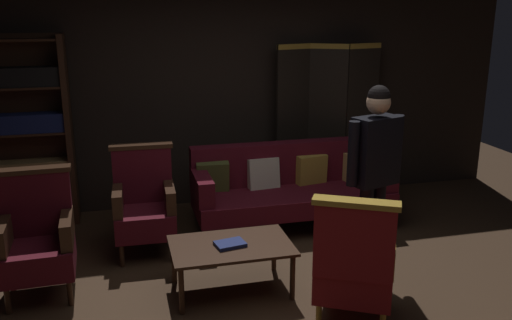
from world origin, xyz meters
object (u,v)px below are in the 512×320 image
object	(u,v)px
bookshelf	(27,128)
armchair_wing_left	(144,204)
coffee_table	(231,249)
armchair_gilt_accent	(354,263)
armchair_wing_right	(38,238)
velvet_couch	(290,185)
book_navy_cloth	(230,244)
standing_figure	(375,165)
folding_screen	(327,121)

from	to	relation	value
bookshelf	armchair_wing_left	distance (m)	1.65
coffee_table	armchair_gilt_accent	bearing A→B (deg)	-41.80
coffee_table	armchair_wing_right	bearing A→B (deg)	166.49
armchair_gilt_accent	coffee_table	bearing A→B (deg)	138.20
bookshelf	armchair_wing_left	world-z (taller)	bookshelf
velvet_couch	book_navy_cloth	distance (m)	1.60
armchair_gilt_accent	standing_figure	size ratio (longest dim) A/B	0.61
velvet_couch	armchair_gilt_accent	xyz separation A→B (m)	(-0.14, -1.98, 0.03)
coffee_table	folding_screen	bearing A→B (deg)	51.04
folding_screen	armchair_gilt_accent	bearing A→B (deg)	-107.07
velvet_couch	book_navy_cloth	world-z (taller)	velvet_couch
armchair_gilt_accent	standing_figure	bearing A→B (deg)	55.54
folding_screen	armchair_wing_left	world-z (taller)	folding_screen
coffee_table	standing_figure	bearing A→B (deg)	-2.06
standing_figure	armchair_wing_right	bearing A→B (deg)	171.50
folding_screen	book_navy_cloth	size ratio (longest dim) A/B	7.91
folding_screen	armchair_wing_right	bearing A→B (deg)	-152.76
folding_screen	standing_figure	bearing A→B (deg)	-100.47
armchair_wing_right	bookshelf	bearing A→B (deg)	98.22
armchair_wing_left	armchair_wing_right	distance (m)	1.08
coffee_table	armchair_gilt_accent	size ratio (longest dim) A/B	0.96
coffee_table	standing_figure	xyz separation A→B (m)	(1.23, -0.04, 0.65)
coffee_table	standing_figure	distance (m)	1.40
velvet_couch	armchair_gilt_accent	size ratio (longest dim) A/B	2.04
armchair_wing_left	standing_figure	distance (m)	2.20
velvet_couch	armchair_wing_right	world-z (taller)	armchair_wing_right
armchair_gilt_accent	armchair_wing_right	world-z (taller)	same
armchair_wing_left	armchair_wing_right	size ratio (longest dim) A/B	1.00
armchair_gilt_accent	armchair_wing_left	bearing A→B (deg)	130.58
bookshelf	armchair_wing_right	xyz separation A→B (m)	(0.24, -1.65, -0.59)
coffee_table	standing_figure	world-z (taller)	standing_figure
armchair_gilt_accent	armchair_wing_right	distance (m)	2.56
folding_screen	bookshelf	bearing A→B (deg)	179.62
armchair_gilt_accent	book_navy_cloth	xyz separation A→B (m)	(-0.80, 0.68, -0.05)
velvet_couch	armchair_wing_right	xyz separation A→B (m)	(-2.46, -0.91, 0.03)
standing_figure	armchair_wing_left	bearing A→B (deg)	151.67
velvet_couch	folding_screen	bearing A→B (deg)	46.09
velvet_couch	coffee_table	bearing A→B (deg)	-125.83
folding_screen	bookshelf	world-z (taller)	bookshelf
bookshelf	standing_figure	xyz separation A→B (m)	(3.01, -2.06, -0.05)
velvet_couch	armchair_wing_right	distance (m)	2.62
velvet_couch	armchair_gilt_accent	distance (m)	1.98
armchair_gilt_accent	standing_figure	distance (m)	0.96
folding_screen	coffee_table	bearing A→B (deg)	-128.96
bookshelf	armchair_gilt_accent	bearing A→B (deg)	-46.67
coffee_table	book_navy_cloth	xyz separation A→B (m)	(-0.01, -0.02, 0.06)
armchair_wing_right	book_navy_cloth	world-z (taller)	armchair_wing_right
velvet_couch	armchair_gilt_accent	world-z (taller)	armchair_gilt_accent
folding_screen	velvet_couch	size ratio (longest dim) A/B	0.90
folding_screen	coffee_table	world-z (taller)	folding_screen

